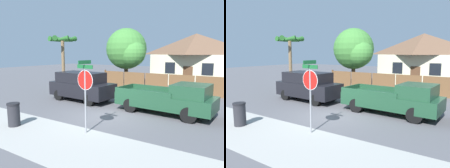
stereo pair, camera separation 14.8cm
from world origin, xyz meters
The scene contains 10 objects.
ground_plane centered at (0.00, 0.00, 0.00)m, with size 80.00×80.00×0.00m, color #56565B.
sidewalk_strip centered at (0.00, -3.60, 0.00)m, with size 36.00×3.20×0.01m.
wooden_fence centered at (0.63, 8.43, 0.77)m, with size 12.81×0.12×1.64m.
house centered at (1.22, 15.18, 2.74)m, with size 8.39×6.18×5.29m.
oak_tree centered at (-4.08, 9.93, 3.58)m, with size 4.23×4.03×5.69m.
palm_tree centered at (-7.61, 4.67, 4.03)m, with size 2.35×2.55×4.72m.
red_suv centered at (-3.39, 2.20, 1.05)m, with size 4.70×2.22×1.97m.
orange_pickup centered at (2.77, 2.18, 0.85)m, with size 5.33×2.33×1.73m.
stop_sign centered at (0.81, -2.43, 2.02)m, with size 0.82×0.73×3.01m.
trash_bin centered at (-2.50, -3.53, 0.54)m, with size 0.56×0.56×1.06m.
Camera 1 is at (6.45, -9.15, 3.31)m, focal length 35.00 mm.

